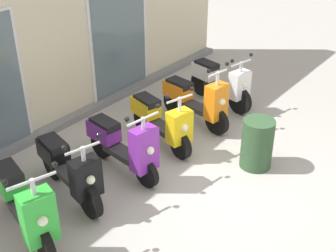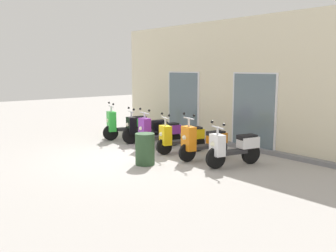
{
  "view_description": "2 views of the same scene",
  "coord_description": "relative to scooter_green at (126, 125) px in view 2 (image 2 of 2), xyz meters",
  "views": [
    {
      "loc": [
        -4.68,
        -2.74,
        4.02
      ],
      "look_at": [
        0.05,
        0.88,
        0.68
      ],
      "focal_mm": 48.14,
      "sensor_mm": 36.0,
      "label": 1
    },
    {
      "loc": [
        8.27,
        -5.7,
        2.43
      ],
      "look_at": [
        0.25,
        1.01,
        0.79
      ],
      "focal_mm": 39.78,
      "sensor_mm": 36.0,
      "label": 2
    }
  ],
  "objects": [
    {
      "name": "scooter_orange",
      "position": [
        3.72,
        -0.0,
        -0.01
      ],
      "size": [
        0.59,
        1.55,
        1.28
      ],
      "color": "black",
      "rests_on": "ground_plane"
    },
    {
      "name": "scooter_green",
      "position": [
        0.0,
        0.0,
        0.0
      ],
      "size": [
        0.8,
        1.63,
        1.29
      ],
      "color": "black",
      "rests_on": "ground_plane"
    },
    {
      "name": "trash_bin",
      "position": [
        3.16,
        -1.52,
        -0.11
      ],
      "size": [
        0.49,
        0.49,
        0.8
      ],
      "primitive_type": "cylinder",
      "color": "#2D4C2D",
      "rests_on": "ground_plane"
    },
    {
      "name": "scooter_white",
      "position": [
        4.7,
        0.09,
        -0.03
      ],
      "size": [
        0.7,
        1.57,
        1.15
      ],
      "color": "black",
      "rests_on": "ground_plane"
    },
    {
      "name": "scooter_purple",
      "position": [
        1.79,
        -0.01,
        -0.01
      ],
      "size": [
        0.63,
        1.53,
        1.24
      ],
      "color": "black",
      "rests_on": "ground_plane"
    },
    {
      "name": "curb_bollard",
      "position": [
        -1.38,
        0.19,
        -0.16
      ],
      "size": [
        0.12,
        0.12,
        0.7
      ],
      "primitive_type": "cylinder",
      "color": "yellow",
      "rests_on": "ground_plane"
    },
    {
      "name": "ground_plane",
      "position": [
        2.32,
        -1.27,
        -0.51
      ],
      "size": [
        40.0,
        40.0,
        0.0
      ],
      "primitive_type": "plane",
      "color": "#A8A39E"
    },
    {
      "name": "storefront_facade",
      "position": [
        2.32,
        2.11,
        1.38
      ],
      "size": [
        9.56,
        0.5,
        3.92
      ],
      "color": "beige",
      "rests_on": "ground_plane"
    },
    {
      "name": "scooter_yellow",
      "position": [
        2.77,
        0.05,
        -0.05
      ],
      "size": [
        0.73,
        1.5,
        1.18
      ],
      "color": "black",
      "rests_on": "ground_plane"
    },
    {
      "name": "scooter_black",
      "position": [
        0.89,
        0.21,
        -0.05
      ],
      "size": [
        0.72,
        1.63,
        1.18
      ],
      "color": "black",
      "rests_on": "ground_plane"
    }
  ]
}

